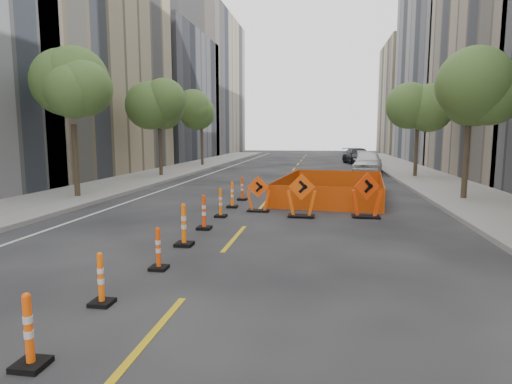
% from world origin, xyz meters
% --- Properties ---
extents(ground_plane, '(140.00, 140.00, 0.00)m').
position_xyz_m(ground_plane, '(0.00, 0.00, 0.00)').
color(ground_plane, black).
extents(sidewalk_left, '(4.00, 90.00, 0.15)m').
position_xyz_m(sidewalk_left, '(-9.00, 12.00, 0.07)').
color(sidewalk_left, gray).
rests_on(sidewalk_left, ground).
extents(sidewalk_right, '(4.00, 90.00, 0.15)m').
position_xyz_m(sidewalk_right, '(9.00, 12.00, 0.07)').
color(sidewalk_right, gray).
rests_on(sidewalk_right, ground).
extents(bld_left_d, '(12.00, 16.00, 14.00)m').
position_xyz_m(bld_left_d, '(-17.00, 39.20, 7.00)').
color(bld_left_d, '#4C4C51').
rests_on(bld_left_d, ground).
extents(bld_left_e, '(12.00, 20.00, 20.00)m').
position_xyz_m(bld_left_e, '(-17.00, 55.60, 10.00)').
color(bld_left_e, gray).
rests_on(bld_left_e, ground).
extents(bld_right_d, '(12.00, 18.00, 20.00)m').
position_xyz_m(bld_right_d, '(17.00, 40.20, 10.00)').
color(bld_right_d, gray).
rests_on(bld_right_d, ground).
extents(bld_right_e, '(12.00, 14.00, 16.00)m').
position_xyz_m(bld_right_e, '(17.00, 58.60, 8.00)').
color(bld_right_e, tan).
rests_on(bld_right_e, ground).
extents(tree_l_b, '(2.80, 2.80, 5.95)m').
position_xyz_m(tree_l_b, '(-8.40, 10.00, 4.53)').
color(tree_l_b, '#382B1E').
rests_on(tree_l_b, ground).
extents(tree_l_c, '(2.80, 2.80, 5.95)m').
position_xyz_m(tree_l_c, '(-8.40, 20.00, 4.53)').
color(tree_l_c, '#382B1E').
rests_on(tree_l_c, ground).
extents(tree_l_d, '(2.80, 2.80, 5.95)m').
position_xyz_m(tree_l_d, '(-8.40, 30.00, 4.53)').
color(tree_l_d, '#382B1E').
rests_on(tree_l_d, ground).
extents(tree_r_b, '(2.80, 2.80, 5.95)m').
position_xyz_m(tree_r_b, '(8.40, 12.00, 4.53)').
color(tree_r_b, '#382B1E').
rests_on(tree_r_b, ground).
extents(tree_r_c, '(2.80, 2.80, 5.95)m').
position_xyz_m(tree_r_c, '(8.40, 22.00, 4.53)').
color(tree_r_c, '#382B1E').
rests_on(tree_r_c, ground).
extents(channelizer_1, '(0.38, 0.38, 0.97)m').
position_xyz_m(channelizer_1, '(-1.13, -2.93, 0.48)').
color(channelizer_1, '#FF530A').
rests_on(channelizer_1, ground).
extents(channelizer_2, '(0.36, 0.36, 0.92)m').
position_xyz_m(channelizer_2, '(-1.27, -0.96, 0.46)').
color(channelizer_2, '#FF610A').
rests_on(channelizer_2, ground).
extents(channelizer_3, '(0.36, 0.36, 0.92)m').
position_xyz_m(channelizer_3, '(-1.04, 1.00, 0.46)').
color(channelizer_3, '#E24309').
rests_on(channelizer_3, ground).
extents(channelizer_4, '(0.44, 0.44, 1.11)m').
position_xyz_m(channelizer_4, '(-1.13, 2.97, 0.56)').
color(channelizer_4, '#FF640A').
rests_on(channelizer_4, ground).
extents(channelizer_5, '(0.42, 0.42, 1.06)m').
position_xyz_m(channelizer_5, '(-1.15, 4.94, 0.53)').
color(channelizer_5, '#E53A09').
rests_on(channelizer_5, ground).
extents(channelizer_6, '(0.40, 0.40, 1.02)m').
position_xyz_m(channelizer_6, '(-1.11, 6.90, 0.51)').
color(channelizer_6, orange).
rests_on(channelizer_6, ground).
extents(channelizer_7, '(0.41, 0.41, 1.03)m').
position_xyz_m(channelizer_7, '(-1.12, 8.87, 0.52)').
color(channelizer_7, orange).
rests_on(channelizer_7, ground).
extents(channelizer_8, '(0.41, 0.41, 1.03)m').
position_xyz_m(channelizer_8, '(-1.09, 10.84, 0.51)').
color(channelizer_8, '#D84109').
rests_on(channelizer_8, ground).
extents(chevron_sign_left, '(0.97, 0.68, 1.34)m').
position_xyz_m(chevron_sign_left, '(0.02, 8.17, 0.67)').
color(chevron_sign_left, '#EB4709').
rests_on(chevron_sign_left, ground).
extents(chevron_sign_center, '(1.07, 0.70, 1.53)m').
position_xyz_m(chevron_sign_center, '(1.67, 7.32, 0.77)').
color(chevron_sign_center, '#E54C09').
rests_on(chevron_sign_center, ground).
extents(chevron_sign_right, '(1.22, 1.00, 1.58)m').
position_xyz_m(chevron_sign_right, '(3.89, 7.57, 0.79)').
color(chevron_sign_right, '#EA3A09').
rests_on(chevron_sign_right, ground).
extents(safety_fence, '(5.11, 7.84, 0.93)m').
position_xyz_m(safety_fence, '(2.82, 12.36, 0.46)').
color(safety_fence, orange).
rests_on(safety_fence, ground).
extents(parked_car_near, '(2.72, 5.12, 1.66)m').
position_xyz_m(parked_car_near, '(5.60, 24.62, 0.83)').
color(parked_car_near, white).
rests_on(parked_car_near, ground).
extents(parked_car_mid, '(1.73, 4.52, 1.47)m').
position_xyz_m(parked_car_mid, '(6.04, 29.88, 0.74)').
color(parked_car_mid, '#99999E').
rests_on(parked_car_mid, ground).
extents(parked_car_far, '(3.19, 5.64, 1.54)m').
position_xyz_m(parked_car_far, '(5.75, 35.37, 0.77)').
color(parked_car_far, black).
rests_on(parked_car_far, ground).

